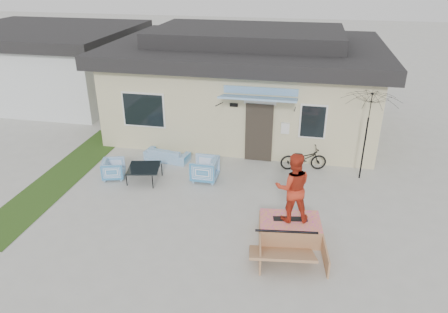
% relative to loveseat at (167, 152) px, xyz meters
% --- Properties ---
extents(ground, '(90.00, 90.00, 0.00)m').
position_rel_loveseat_xyz_m(ground, '(2.17, -3.81, -0.31)').
color(ground, '#AAA9A2').
rests_on(ground, ground).
extents(grass_strip, '(1.40, 8.00, 0.01)m').
position_rel_loveseat_xyz_m(grass_strip, '(-3.03, -1.81, -0.31)').
color(grass_strip, '#234015').
rests_on(grass_strip, ground).
extents(house, '(10.80, 8.49, 4.10)m').
position_rel_loveseat_xyz_m(house, '(2.17, 4.18, 1.63)').
color(house, beige).
rests_on(house, ground).
extents(neighbor_house, '(8.60, 7.60, 3.50)m').
position_rel_loveseat_xyz_m(neighbor_house, '(-8.33, 6.19, 1.47)').
color(neighbor_house, silver).
rests_on(neighbor_house, ground).
extents(loveseat, '(1.65, 0.70, 0.62)m').
position_rel_loveseat_xyz_m(loveseat, '(0.00, 0.00, 0.00)').
color(loveseat, '#297CBA').
rests_on(loveseat, ground).
extents(armchair_left, '(0.80, 0.83, 0.70)m').
position_rel_loveseat_xyz_m(armchair_left, '(-1.29, -1.62, 0.04)').
color(armchair_left, '#297CBA').
rests_on(armchair_left, ground).
extents(armchair_right, '(0.77, 0.82, 0.84)m').
position_rel_loveseat_xyz_m(armchair_right, '(1.66, -1.15, 0.11)').
color(armchair_right, '#297CBA').
rests_on(armchair_right, ground).
extents(coffee_table, '(1.16, 1.16, 0.48)m').
position_rel_loveseat_xyz_m(coffee_table, '(-0.23, -1.61, -0.07)').
color(coffee_table, black).
rests_on(coffee_table, ground).
extents(bicycle, '(1.65, 0.88, 1.00)m').
position_rel_loveseat_xyz_m(bicycle, '(4.77, 0.23, 0.19)').
color(bicycle, black).
rests_on(bicycle, ground).
extents(patio_umbrella, '(2.22, 2.12, 2.20)m').
position_rel_loveseat_xyz_m(patio_umbrella, '(6.62, -0.04, 1.44)').
color(patio_umbrella, black).
rests_on(patio_umbrella, ground).
extents(skate_ramp, '(1.77, 2.21, 0.51)m').
position_rel_loveseat_xyz_m(skate_ramp, '(4.55, -3.77, -0.06)').
color(skate_ramp, '#A8764E').
rests_on(skate_ramp, ground).
extents(skateboard, '(0.89, 0.36, 0.05)m').
position_rel_loveseat_xyz_m(skateboard, '(4.55, -3.72, 0.22)').
color(skateboard, black).
rests_on(skateboard, skate_ramp).
extents(skater, '(1.01, 0.85, 1.82)m').
position_rel_loveseat_xyz_m(skater, '(4.55, -3.72, 1.16)').
color(skater, red).
rests_on(skater, skateboard).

